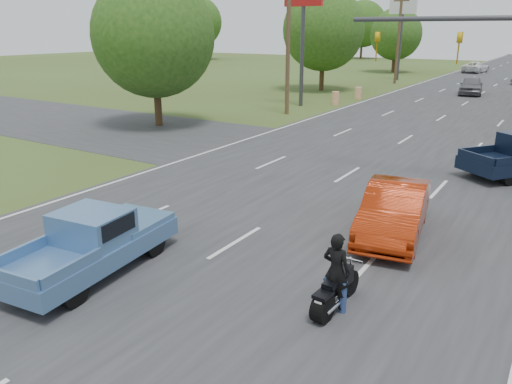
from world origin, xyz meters
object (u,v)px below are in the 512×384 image
Objects in this scene: blue_pickup at (95,241)px; distant_car_grey at (471,86)px; motorcycle at (334,293)px; distant_car_white at (476,67)px; red_convertible at (394,211)px; rider at (336,275)px.

distant_car_grey is at bearing 81.86° from blue_pickup.
distant_car_grey reaches higher than motorcycle.
distant_car_grey is 25.45m from distant_car_white.
blue_pickup is 41.45m from distant_car_grey.
red_convertible is 4.65m from motorcycle.
distant_car_grey is (-4.28, 35.41, 0.05)m from red_convertible.
distant_car_grey is at bearing 106.92° from distant_car_white.
blue_pickup is 0.94× the size of distant_car_white.
distant_car_white is at bearing 90.61° from distant_car_grey.
distant_car_white is at bearing -79.09° from rider.
red_convertible is 2.76× the size of rider.
motorcycle is 5.86m from blue_pickup.
motorcycle is at bearing 90.00° from rider.
rider is 0.34× the size of blue_pickup.
red_convertible is 0.95× the size of blue_pickup.
red_convertible is 35.67m from distant_car_grey.
blue_pickup reaches higher than red_convertible.
blue_pickup is (-5.45, -6.02, 0.03)m from red_convertible.
distant_car_white is at bearing 85.83° from blue_pickup.
motorcycle is 0.41× the size of distant_car_grey.
rider is 40.27m from distant_car_grey.
red_convertible is 61.11m from distant_car_white.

